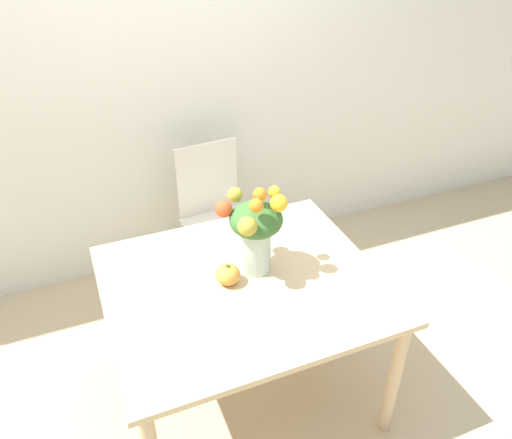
# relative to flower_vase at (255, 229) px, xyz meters

# --- Properties ---
(ground_plane) EXTENTS (12.00, 12.00, 0.00)m
(ground_plane) POSITION_rel_flower_vase_xyz_m (-0.08, -0.06, -0.96)
(ground_plane) COLOR tan
(wall_back) EXTENTS (8.00, 0.06, 2.70)m
(wall_back) POSITION_rel_flower_vase_xyz_m (-0.08, 1.24, 0.39)
(wall_back) COLOR silver
(wall_back) RESTS_ON ground_plane
(dining_table) EXTENTS (1.22, 1.05, 0.74)m
(dining_table) POSITION_rel_flower_vase_xyz_m (-0.08, -0.06, -0.31)
(dining_table) COLOR #D1B284
(dining_table) RESTS_ON ground_plane
(flower_vase) EXTENTS (0.28, 0.32, 0.42)m
(flower_vase) POSITION_rel_flower_vase_xyz_m (0.00, 0.00, 0.00)
(flower_vase) COLOR #B2CCBC
(flower_vase) RESTS_ON dining_table
(pumpkin) EXTENTS (0.11, 0.11, 0.10)m
(pumpkin) POSITION_rel_flower_vase_xyz_m (-0.15, -0.04, -0.18)
(pumpkin) COLOR gold
(pumpkin) RESTS_ON dining_table
(dining_chair_near_window) EXTENTS (0.45, 0.45, 0.93)m
(dining_chair_near_window) POSITION_rel_flower_vase_xyz_m (0.09, 0.86, -0.47)
(dining_chair_near_window) COLOR silver
(dining_chair_near_window) RESTS_ON ground_plane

